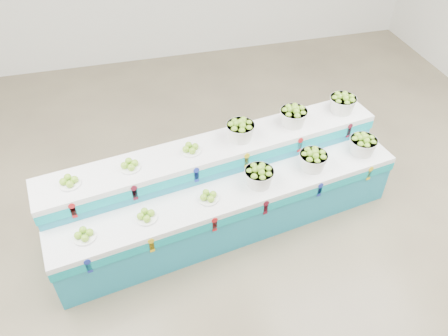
{
  "coord_description": "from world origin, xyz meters",
  "views": [
    {
      "loc": [
        -1.01,
        -3.29,
        4.31
      ],
      "look_at": [
        -0.03,
        0.45,
        0.87
      ],
      "focal_mm": 35.52,
      "sensor_mm": 36.0,
      "label": 1
    }
  ],
  "objects_px": {
    "display_stand": "(224,190)",
    "plate_upper_mid": "(130,165)",
    "basket_upper_right": "(343,103)",
    "basket_lower_left": "(259,176)"
  },
  "relations": [
    {
      "from": "display_stand",
      "to": "plate_upper_mid",
      "type": "height_order",
      "value": "plate_upper_mid"
    },
    {
      "from": "plate_upper_mid",
      "to": "basket_upper_right",
      "type": "relative_size",
      "value": 0.71
    },
    {
      "from": "display_stand",
      "to": "basket_lower_left",
      "type": "distance_m",
      "value": 0.54
    },
    {
      "from": "display_stand",
      "to": "plate_upper_mid",
      "type": "xyz_separation_m",
      "value": [
        -1.06,
        0.1,
        0.56
      ]
    },
    {
      "from": "basket_upper_right",
      "to": "plate_upper_mid",
      "type": "bearing_deg",
      "value": -171.06
    },
    {
      "from": "basket_lower_left",
      "to": "basket_upper_right",
      "type": "distance_m",
      "value": 1.58
    },
    {
      "from": "basket_lower_left",
      "to": "plate_upper_mid",
      "type": "xyz_separation_m",
      "value": [
        -1.42,
        0.31,
        0.23
      ]
    },
    {
      "from": "basket_lower_left",
      "to": "plate_upper_mid",
      "type": "bearing_deg",
      "value": 167.73
    },
    {
      "from": "basket_upper_right",
      "to": "display_stand",
      "type": "bearing_deg",
      "value": -162.67
    },
    {
      "from": "display_stand",
      "to": "basket_lower_left",
      "type": "relative_size",
      "value": 12.42
    }
  ]
}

